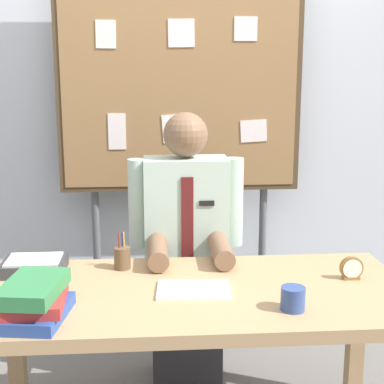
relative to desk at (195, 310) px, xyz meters
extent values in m
cube|color=silver|center=(0.00, 1.28, 0.71)|extent=(6.40, 0.08, 2.70)
cube|color=tan|center=(0.00, 0.00, 0.06)|extent=(1.69, 0.77, 0.05)
cube|color=tan|center=(-0.78, 0.33, -0.30)|extent=(0.07, 0.07, 0.67)
cube|color=tan|center=(0.78, 0.33, -0.30)|extent=(0.07, 0.07, 0.67)
cube|color=#2D2D33|center=(0.00, 0.58, -0.42)|extent=(0.34, 0.30, 0.44)
cube|color=#B2CCBC|center=(0.00, 0.58, 0.16)|extent=(0.40, 0.22, 0.71)
sphere|color=brown|center=(0.00, 0.58, 0.62)|extent=(0.21, 0.21, 0.21)
cylinder|color=#B2CCBC|center=(-0.23, 0.56, 0.30)|extent=(0.09, 0.09, 0.43)
cylinder|color=#B2CCBC|center=(0.23, 0.56, 0.30)|extent=(0.09, 0.09, 0.43)
cylinder|color=brown|center=(-0.14, 0.32, 0.14)|extent=(0.09, 0.30, 0.09)
cylinder|color=brown|center=(0.14, 0.32, 0.14)|extent=(0.09, 0.30, 0.09)
cube|color=#591919|center=(0.00, 0.47, 0.21)|extent=(0.06, 0.01, 0.46)
cube|color=black|center=(0.09, 0.47, 0.32)|extent=(0.07, 0.01, 0.02)
cube|color=#4C3823|center=(0.00, 1.08, 0.87)|extent=(1.34, 0.05, 1.24)
cube|color=olive|center=(0.00, 1.07, 0.87)|extent=(1.28, 0.04, 1.18)
cylinder|color=#59595E|center=(-0.49, 1.11, -0.18)|extent=(0.04, 0.04, 0.92)
cylinder|color=#59595E|center=(0.49, 1.11, -0.18)|extent=(0.04, 0.04, 0.92)
cube|color=silver|center=(0.41, 1.05, 0.59)|extent=(0.15, 0.00, 0.13)
cube|color=white|center=(-0.04, 1.05, 0.60)|extent=(0.13, 0.00, 0.16)
cube|color=silver|center=(0.35, 1.05, 1.13)|extent=(0.12, 0.00, 0.13)
cube|color=silver|center=(-0.35, 1.05, 0.59)|extent=(0.10, 0.00, 0.20)
cube|color=silver|center=(-0.39, 1.05, 1.10)|extent=(0.11, 0.00, 0.15)
cube|color=silver|center=(0.01, 1.05, 1.11)|extent=(0.14, 0.00, 0.15)
cube|color=#2D4C99|center=(-0.57, -0.22, 0.11)|extent=(0.24, 0.32, 0.04)
cube|color=#B22D2D|center=(-0.57, -0.21, 0.15)|extent=(0.21, 0.29, 0.04)
cube|color=#337F47|center=(-0.57, -0.22, 0.20)|extent=(0.22, 0.31, 0.05)
cube|color=white|center=(-0.01, -0.02, 0.09)|extent=(0.29, 0.21, 0.01)
cylinder|color=olive|center=(0.64, 0.07, 0.13)|extent=(0.10, 0.02, 0.10)
cylinder|color=white|center=(0.64, 0.05, 0.13)|extent=(0.08, 0.00, 0.08)
cube|color=olive|center=(0.64, 0.07, 0.09)|extent=(0.07, 0.04, 0.01)
cylinder|color=#334C8C|center=(0.33, -0.22, 0.13)|extent=(0.09, 0.09, 0.09)
cylinder|color=brown|center=(-0.29, 0.26, 0.13)|extent=(0.07, 0.07, 0.09)
cylinder|color=#263399|center=(-0.29, 0.27, 0.17)|extent=(0.01, 0.01, 0.15)
cylinder|color=maroon|center=(-0.31, 0.26, 0.17)|extent=(0.01, 0.01, 0.15)
cylinder|color=gold|center=(-0.29, 0.27, 0.17)|extent=(0.01, 0.01, 0.15)
cube|color=#333338|center=(-0.66, 0.25, 0.11)|extent=(0.26, 0.20, 0.05)
cube|color=silver|center=(-0.66, 0.25, 0.14)|extent=(0.22, 0.17, 0.01)
camera|label=1|loc=(-0.16, -2.07, 0.93)|focal=53.07mm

